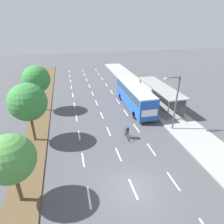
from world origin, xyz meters
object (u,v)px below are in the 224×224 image
Objects in this scene: cyclist at (127,132)px; streetlight at (175,100)px; bus at (134,94)px; median_tree_second at (28,102)px; median_tree_nearest at (10,159)px; median_tree_third at (36,79)px; bus_shelter at (161,93)px.

streetlight is at bearing 5.56° from cyclist.
bus is 15.03m from median_tree_second.
median_tree_nearest is (-10.05, -6.21, 3.07)m from cyclist.
median_tree_nearest is at bearing -90.22° from median_tree_third.
median_tree_second reaches higher than bus_shelter.
cyclist is (-7.83, -7.85, -1.08)m from bus_shelter.
streetlight reaches higher than bus_shelter.
cyclist is 14.62m from median_tree_third.
median_tree_second is (-9.98, 1.86, 3.80)m from cyclist.
streetlight is (5.72, 0.56, 3.10)m from cyclist.
bus_shelter reaches higher than cyclist.
median_tree_nearest is 8.10m from median_tree_second.
cyclist is at bearing -10.58° from median_tree_second.
bus is at bearing 24.00° from median_tree_second.
cyclist is 10.84m from median_tree_second.
median_tree_nearest reaches higher than bus_shelter.
cyclist is at bearing 31.70° from median_tree_nearest.
bus_shelter is at bearing 45.06° from cyclist.
bus is 2.09× the size of median_tree_nearest.
bus_shelter is 4.28m from bus.
median_tree_third is (0.06, 16.14, 0.84)m from median_tree_nearest.
bus is 6.20× the size of cyclist.
median_tree_third is at bearing 135.14° from cyclist.
median_tree_third reaches higher than cyclist.
median_tree_second is 15.77m from streetlight.
median_tree_nearest is 0.84× the size of median_tree_third.
median_tree_second is (-17.81, -5.98, 2.73)m from bus_shelter.
cyclist is (-3.55, -7.89, -1.28)m from bus.
bus_shelter is 18.16m from median_tree_third.
bus_shelter is 11.14m from cyclist.
median_tree_nearest is 0.84× the size of median_tree_second.
streetlight is at bearing -4.76° from median_tree_second.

